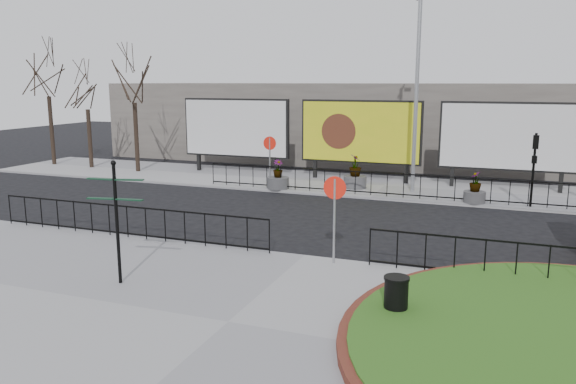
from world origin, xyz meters
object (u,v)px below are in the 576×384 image
at_px(billboard_mid, 360,132).
at_px(planter_a, 278,179).
at_px(lamp_post, 417,88).
at_px(planter_c, 475,192).
at_px(fingerpost_sign, 116,210).
at_px(litter_bin, 396,297).
at_px(planter_b, 355,176).

distance_m(billboard_mid, planter_a, 5.14).
bearing_deg(lamp_post, planter_c, -29.64).
xyz_separation_m(lamp_post, fingerpost_sign, (-5.13, -14.85, -2.81)).
xyz_separation_m(litter_bin, planter_a, (-7.87, 12.90, -0.03)).
distance_m(lamp_post, planter_b, 4.95).
relative_size(litter_bin, planter_a, 0.66).
height_order(planter_a, planter_b, planter_b).
bearing_deg(planter_a, planter_c, 0.00).
bearing_deg(litter_bin, planter_a, 121.39).
xyz_separation_m(billboard_mid, litter_bin, (4.78, -16.47, -2.02)).
bearing_deg(planter_c, planter_a, 180.00).
height_order(planter_a, planter_c, planter_a).
distance_m(fingerpost_sign, planter_a, 13.36).
relative_size(lamp_post, fingerpost_sign, 2.94).
xyz_separation_m(lamp_post, planter_c, (2.81, -1.60, -4.24)).
xyz_separation_m(planter_a, planter_b, (3.39, 1.47, 0.12)).
bearing_deg(planter_b, planter_c, -14.89).
distance_m(billboard_mid, lamp_post, 4.23).
height_order(billboard_mid, planter_a, billboard_mid).
xyz_separation_m(fingerpost_sign, planter_b, (2.42, 14.72, -1.33)).
relative_size(billboard_mid, planter_c, 4.64).
xyz_separation_m(billboard_mid, planter_a, (-3.09, -3.57, -2.04)).
xyz_separation_m(lamp_post, litter_bin, (1.78, -14.50, -4.24)).
relative_size(planter_b, planter_c, 1.20).
height_order(lamp_post, planter_b, lamp_post).
height_order(billboard_mid, planter_b, billboard_mid).
bearing_deg(fingerpost_sign, planter_b, 73.54).
bearing_deg(litter_bin, planter_c, 85.42).
height_order(litter_bin, planter_b, planter_b).
bearing_deg(planter_b, lamp_post, 2.81).
relative_size(litter_bin, planter_b, 0.57).
bearing_deg(lamp_post, planter_a, -165.29).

